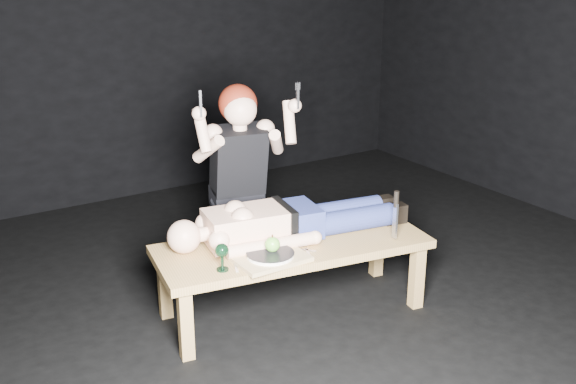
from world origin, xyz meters
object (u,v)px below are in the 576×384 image
object	(u,v)px
lying_man	(292,216)
carving_knife	(395,216)
serving_tray	(270,258)
kneeling_woman	(235,179)
table	(293,278)
goblet	(222,257)

from	to	relation	value
lying_man	carving_knife	size ratio (longest dim) A/B	4.87
serving_tray	carving_knife	xyz separation A→B (m)	(0.76, -0.15, 0.14)
carving_knife	kneeling_woman	bearing A→B (deg)	130.86
serving_tray	carving_knife	world-z (taller)	carving_knife
table	serving_tray	distance (m)	0.36
kneeling_woman	serving_tray	size ratio (longest dim) A/B	3.42
carving_knife	table	bearing A→B (deg)	161.52
lying_man	serving_tray	xyz separation A→B (m)	(-0.29, -0.23, -0.11)
table	lying_man	xyz separation A→B (m)	(0.06, 0.10, 0.35)
table	kneeling_woman	bearing A→B (deg)	102.10
lying_man	goblet	size ratio (longest dim) A/B	9.64
lying_man	goblet	xyz separation A→B (m)	(-0.57, -0.20, -0.05)
table	serving_tray	size ratio (longest dim) A/B	4.06
goblet	carving_knife	world-z (taller)	carving_knife
table	carving_knife	size ratio (longest dim) A/B	5.25
table	serving_tray	world-z (taller)	serving_tray
kneeling_woman	carving_knife	xyz separation A→B (m)	(0.56, -0.92, -0.07)
kneeling_woman	serving_tray	bearing A→B (deg)	-93.21
serving_tray	kneeling_woman	bearing A→B (deg)	75.38
carving_knife	lying_man	bearing A→B (deg)	150.31
goblet	lying_man	bearing A→B (deg)	19.59
table	kneeling_woman	distance (m)	0.78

